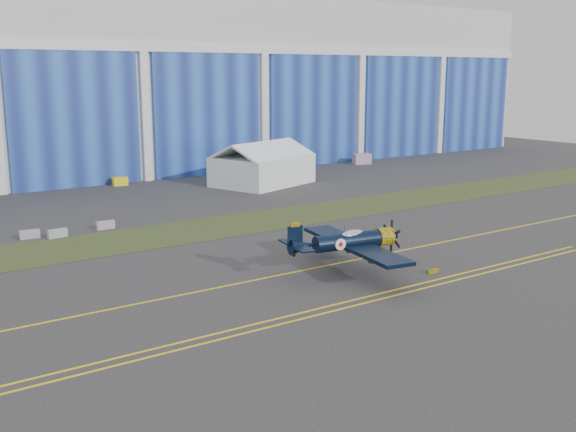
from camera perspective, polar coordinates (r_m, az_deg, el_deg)
ground at (r=56.95m, az=-12.68°, el=-5.51°), size 260.00×260.00×0.00m
grass_median at (r=69.69m, az=-17.02°, el=-2.49°), size 260.00×10.00×0.02m
taxiway_centreline at (r=52.55m, az=-10.61°, el=-6.91°), size 200.00×0.20×0.02m
edge_line_near at (r=44.54m, az=-5.53°, el=-10.29°), size 80.00×0.20×0.02m
edge_line_far at (r=45.36m, az=-6.15°, el=-9.88°), size 80.00×0.20×0.02m
guard_board_right at (r=59.32m, az=12.19°, el=-4.59°), size 1.20×0.15×0.35m
warbird at (r=57.61m, az=5.09°, el=-2.13°), size 13.93×15.93×4.22m
tent at (r=103.22m, az=-2.19°, el=4.52°), size 16.92×14.54×6.65m
tug at (r=105.70m, az=-14.04°, el=2.87°), size 2.29×1.55×1.27m
gse_box at (r=127.41m, az=6.27°, el=4.83°), size 3.60×2.57×1.95m
barrier_a at (r=74.77m, az=-21.03°, el=-1.46°), size 2.03×0.73×0.90m
barrier_b at (r=74.16m, az=-18.95°, el=-1.41°), size 2.04×0.76×0.90m
barrier_c at (r=76.67m, az=-15.20°, el=-0.74°), size 2.02×0.68×0.90m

